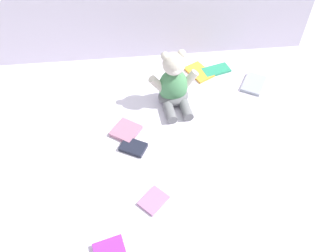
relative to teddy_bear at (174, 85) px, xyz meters
name	(u,v)px	position (x,y,z in m)	size (l,w,h in m)	color
ground_plane	(161,124)	(-0.07, -0.13, -0.10)	(3.20, 3.20, 0.00)	silver
backdrop_drape	(150,1)	(-0.07, 0.35, 0.19)	(1.54, 0.03, 0.57)	silver
teddy_bear	(174,85)	(0.00, 0.00, 0.00)	(0.22, 0.20, 0.26)	#4C8C59
book_case_0	(133,147)	(-0.19, -0.24, -0.09)	(0.07, 0.10, 0.02)	#1B1E2D
book_case_1	(253,84)	(0.38, 0.07, -0.09)	(0.09, 0.13, 0.01)	#9096A5
book_case_2	(216,70)	(0.23, 0.19, -0.09)	(0.07, 0.13, 0.01)	#298C65
book_case_3	(126,131)	(-0.21, -0.16, -0.09)	(0.10, 0.10, 0.02)	#A86987
book_case_4	(110,252)	(-0.27, -0.64, -0.09)	(0.08, 0.10, 0.02)	purple
book_case_5	(199,72)	(0.14, 0.18, -0.09)	(0.09, 0.13, 0.01)	gold
book_case_6	(153,200)	(-0.13, -0.48, -0.09)	(0.07, 0.09, 0.01)	#A66D9A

